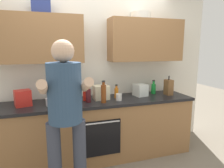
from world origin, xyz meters
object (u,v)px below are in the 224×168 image
Objects in this scene: bottle_juice at (116,92)px; cup_coffee at (119,97)px; bottle_hotsauce at (85,94)px; bottle_wine at (88,95)px; mixing_bowl at (56,101)px; person_standing at (65,111)px; grocery_bag_crisps at (23,98)px; knife_block at (168,87)px; grocery_bag_produce at (140,90)px; grocery_bag_rice at (101,92)px; bottle_vinegar at (104,93)px; bottle_soda at (153,88)px.

bottle_juice is 2.07× the size of cup_coffee.
bottle_juice is at bearing 1.13° from bottle_hotsauce.
mixing_bowl is at bearing 179.34° from bottle_wine.
grocery_bag_crisps is (-0.49, 0.79, -0.02)m from person_standing.
bottle_hotsauce is 0.85× the size of knife_block.
knife_block reaches higher than bottle_hotsauce.
bottle_hotsauce is at bearing -178.25° from grocery_bag_produce.
cup_coffee is at bearing -5.41° from grocery_bag_crisps.
bottle_hotsauce is at bearing -177.07° from grocery_bag_rice.
bottle_vinegar is 1.15m from knife_block.
person_standing is 1.49m from grocery_bag_produce.
bottle_vinegar is (0.20, -0.09, 0.03)m from bottle_wine.
bottle_wine is at bearing -171.42° from grocery_bag_produce.
bottle_juice and grocery_bag_rice have the same top height.
grocery_bag_produce is 1.72m from grocery_bag_crisps.
person_standing is at bearing -117.45° from bottle_wine.
grocery_bag_rice is (-1.12, 0.06, -0.02)m from knife_block.
person_standing is 8.22× the size of grocery_bag_crisps.
grocery_bag_crisps is at bearing 170.59° from bottle_vinegar.
bottle_vinegar is 1.48× the size of grocery_bag_crisps.
bottle_hotsauce is 0.90m from grocery_bag_produce.
person_standing reaches higher than bottle_wine.
cup_coffee is 0.45× the size of grocery_bag_rice.
bottle_hotsauce is at bearing -178.87° from bottle_juice.
grocery_bag_crisps reaches higher than bottle_juice.
bottle_wine is at bearing -5.45° from grocery_bag_crisps.
bottle_soda is 1.05× the size of grocery_bag_rice.
bottle_wine reaches higher than grocery_bag_crisps.
bottle_soda is at bearing 5.57° from grocery_bag_rice.
knife_block is 1.46× the size of grocery_bag_crisps.
knife_block reaches higher than mixing_bowl.
bottle_wine is 1.34m from knife_block.
grocery_bag_produce is 0.65m from grocery_bag_rice.
cup_coffee is at bearing -95.88° from bottle_juice.
person_standing is at bearing -140.52° from cup_coffee.
mixing_bowl is 1.23× the size of grocery_bag_rice.
bottle_hotsauce reaches higher than grocery_bag_crisps.
bottle_juice is 0.33m from bottle_vinegar.
bottle_vinegar is 1.60× the size of grocery_bag_produce.
grocery_bag_crisps is at bearing 169.62° from mixing_bowl.
bottle_hotsauce is at bearing 162.92° from cup_coffee.
cup_coffee is 0.47× the size of grocery_bag_crisps.
grocery_bag_rice is (0.21, 0.12, 0.00)m from bottle_wine.
cup_coffee is (0.24, 0.05, -0.09)m from bottle_vinegar.
bottle_vinegar is 1.07m from grocery_bag_crisps.
bottle_vinegar is (-0.95, -0.30, 0.05)m from bottle_soda.
bottle_soda is 0.69m from bottle_juice.
cup_coffee is (0.44, -0.04, -0.05)m from bottle_wine.
mixing_bowl is at bearing 171.24° from bottle_vinegar.
grocery_bag_crisps is (-0.42, 0.08, 0.06)m from mixing_bowl.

